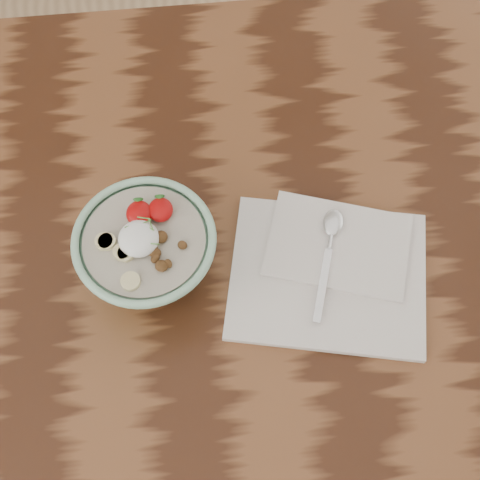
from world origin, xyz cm
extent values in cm
cube|color=#361A0D|center=(0.00, 0.00, 73.00)|extent=(160.00, 90.00, 4.00)
cylinder|color=#90C2A1|center=(-4.05, -5.69, 75.60)|extent=(8.34, 8.34, 1.19)
torus|color=#90C2A1|center=(-4.05, -5.69, 85.32)|extent=(18.96, 18.96, 1.09)
cylinder|color=#BDB39D|center=(-4.05, -5.69, 84.73)|extent=(16.08, 16.08, 0.99)
ellipsoid|color=white|center=(-4.59, -5.93, 86.24)|extent=(5.28, 5.28, 2.90)
ellipsoid|color=#A20708|center=(-4.42, -2.21, 86.16)|extent=(3.41, 3.75, 1.87)
cone|color=#286623|center=(-4.42, -0.68, 86.46)|extent=(1.40, 1.03, 1.52)
ellipsoid|color=#A20708|center=(-1.60, -1.96, 86.12)|extent=(3.28, 3.61, 1.80)
cone|color=#286623|center=(-1.60, -0.48, 86.42)|extent=(1.40, 1.03, 1.52)
cylinder|color=beige|center=(-6.35, -7.61, 85.62)|extent=(2.17, 2.17, 0.70)
cylinder|color=beige|center=(-5.88, -11.49, 85.62)|extent=(2.50, 2.50, 0.70)
cylinder|color=beige|center=(-9.13, -5.58, 85.62)|extent=(2.37, 2.37, 0.70)
cylinder|color=beige|center=(-6.87, -7.31, 85.62)|extent=(2.33, 2.33, 0.70)
cylinder|color=beige|center=(-8.72, -5.66, 85.62)|extent=(2.32, 2.32, 0.70)
ellipsoid|color=brown|center=(-1.03, -9.54, 85.67)|extent=(1.33, 1.53, 0.98)
ellipsoid|color=brown|center=(-2.76, -7.39, 85.72)|extent=(1.66, 1.77, 1.03)
ellipsoid|color=brown|center=(-1.72, -5.77, 85.80)|extent=(1.88, 1.99, 1.26)
ellipsoid|color=brown|center=(-2.45, -7.95, 85.67)|extent=(1.30, 1.35, 0.99)
ellipsoid|color=brown|center=(-1.88, -9.87, 85.82)|extent=(2.27, 2.23, 1.21)
ellipsoid|color=brown|center=(0.91, -7.15, 85.70)|extent=(1.76, 1.79, 0.72)
ellipsoid|color=brown|center=(-2.65, -8.70, 85.72)|extent=(1.69, 1.75, 1.07)
ellipsoid|color=brown|center=(-2.90, -7.61, 85.76)|extent=(1.73, 1.83, 0.82)
cylinder|color=#518538|center=(-2.46, -7.38, 87.22)|extent=(1.11, 0.40, 0.22)
cylinder|color=#518538|center=(-3.06, -5.08, 87.22)|extent=(1.28, 0.90, 0.23)
cylinder|color=#518538|center=(-4.66, -5.44, 87.22)|extent=(0.27, 1.06, 0.22)
cylinder|color=#518538|center=(-4.10, -5.15, 87.22)|extent=(1.02, 1.40, 0.23)
cylinder|color=#518538|center=(-2.87, -4.54, 87.22)|extent=(0.62, 1.62, 0.24)
cylinder|color=#518538|center=(-3.42, -5.75, 87.22)|extent=(0.97, 1.07, 0.22)
cylinder|color=#518538|center=(-5.14, -6.86, 87.22)|extent=(1.34, 0.57, 0.23)
cylinder|color=#518538|center=(-4.40, -6.61, 87.22)|extent=(1.63, 0.69, 0.24)
cylinder|color=#518538|center=(-4.38, -4.92, 87.22)|extent=(0.55, 1.30, 0.23)
cylinder|color=#518538|center=(-3.73, -3.53, 87.22)|extent=(1.70, 0.62, 0.24)
cylinder|color=#518538|center=(-5.38, -7.06, 87.22)|extent=(1.17, 0.89, 0.23)
cylinder|color=#518538|center=(-5.60, -4.54, 87.22)|extent=(1.27, 0.42, 0.22)
cylinder|color=#518538|center=(-3.53, -4.18, 87.22)|extent=(1.63, 0.80, 0.24)
cube|color=silver|center=(20.72, -9.16, 75.53)|extent=(31.57, 27.54, 1.06)
cube|color=silver|center=(22.84, -4.93, 76.37)|extent=(23.38, 19.35, 0.63)
cube|color=silver|center=(19.56, -11.01, 76.86)|extent=(4.42, 11.01, 0.34)
cylinder|color=silver|center=(21.70, -4.28, 77.03)|extent=(1.54, 2.99, 0.68)
ellipsoid|color=silver|center=(22.55, -1.61, 77.15)|extent=(4.20, 5.17, 0.93)
camera|label=1|loc=(4.62, -44.40, 163.28)|focal=50.00mm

